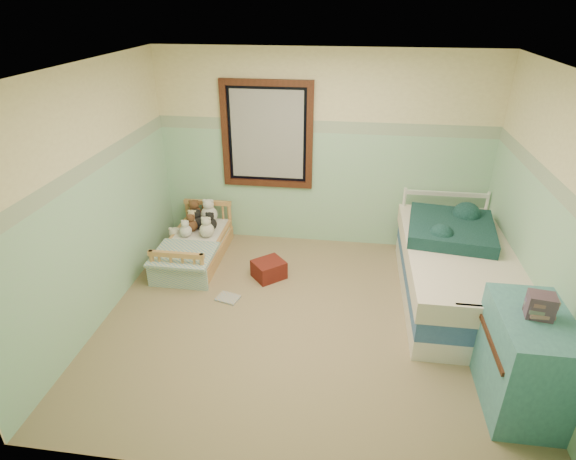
# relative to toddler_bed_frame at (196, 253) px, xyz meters

# --- Properties ---
(floor) EXTENTS (4.20, 3.60, 0.02)m
(floor) POSITION_rel_toddler_bed_frame_xyz_m (1.52, -1.05, -0.09)
(floor) COLOR olive
(floor) RESTS_ON ground
(ceiling) EXTENTS (4.20, 3.60, 0.02)m
(ceiling) POSITION_rel_toddler_bed_frame_xyz_m (1.52, -1.05, 2.43)
(ceiling) COLOR silver
(ceiling) RESTS_ON wall_back
(wall_back) EXTENTS (4.20, 0.04, 2.50)m
(wall_back) POSITION_rel_toddler_bed_frame_xyz_m (1.52, 0.75, 1.17)
(wall_back) COLOR beige
(wall_back) RESTS_ON floor
(wall_front) EXTENTS (4.20, 0.04, 2.50)m
(wall_front) POSITION_rel_toddler_bed_frame_xyz_m (1.52, -2.85, 1.17)
(wall_front) COLOR beige
(wall_front) RESTS_ON floor
(wall_left) EXTENTS (0.04, 3.60, 2.50)m
(wall_left) POSITION_rel_toddler_bed_frame_xyz_m (-0.58, -1.05, 1.17)
(wall_left) COLOR beige
(wall_left) RESTS_ON floor
(wall_right) EXTENTS (0.04, 3.60, 2.50)m
(wall_right) POSITION_rel_toddler_bed_frame_xyz_m (3.62, -1.05, 1.17)
(wall_right) COLOR beige
(wall_right) RESTS_ON floor
(wainscot_mint) EXTENTS (4.20, 0.01, 1.50)m
(wainscot_mint) POSITION_rel_toddler_bed_frame_xyz_m (1.52, 0.74, 0.67)
(wainscot_mint) COLOR #98C4A6
(wainscot_mint) RESTS_ON floor
(border_strip) EXTENTS (4.20, 0.01, 0.15)m
(border_strip) POSITION_rel_toddler_bed_frame_xyz_m (1.52, 0.74, 1.49)
(border_strip) COLOR #557E60
(border_strip) RESTS_ON wall_back
(window_frame) EXTENTS (1.16, 0.06, 1.36)m
(window_frame) POSITION_rel_toddler_bed_frame_xyz_m (0.82, 0.71, 1.37)
(window_frame) COLOR black
(window_frame) RESTS_ON wall_back
(window_blinds) EXTENTS (0.92, 0.01, 1.12)m
(window_blinds) POSITION_rel_toddler_bed_frame_xyz_m (0.82, 0.72, 1.37)
(window_blinds) COLOR #B4B4AF
(window_blinds) RESTS_ON window_frame
(toddler_bed_frame) EXTENTS (0.65, 1.31, 0.17)m
(toddler_bed_frame) POSITION_rel_toddler_bed_frame_xyz_m (0.00, 0.00, 0.00)
(toddler_bed_frame) COLOR #C48C43
(toddler_bed_frame) RESTS_ON floor
(toddler_mattress) EXTENTS (0.60, 1.25, 0.12)m
(toddler_mattress) POSITION_rel_toddler_bed_frame_xyz_m (0.00, 0.00, 0.14)
(toddler_mattress) COLOR silver
(toddler_mattress) RESTS_ON toddler_bed_frame
(patchwork_quilt) EXTENTS (0.71, 0.65, 0.03)m
(patchwork_quilt) POSITION_rel_toddler_bed_frame_xyz_m (0.00, -0.41, 0.22)
(patchwork_quilt) COLOR #6498B2
(patchwork_quilt) RESTS_ON toddler_mattress
(plush_bed_brown) EXTENTS (0.21, 0.21, 0.21)m
(plush_bed_brown) POSITION_rel_toddler_bed_frame_xyz_m (-0.15, 0.50, 0.31)
(plush_bed_brown) COLOR brown
(plush_bed_brown) RESTS_ON toddler_mattress
(plush_bed_white) EXTENTS (0.23, 0.23, 0.23)m
(plush_bed_white) POSITION_rel_toddler_bed_frame_xyz_m (0.05, 0.50, 0.32)
(plush_bed_white) COLOR silver
(plush_bed_white) RESTS_ON toddler_mattress
(plush_bed_tan) EXTENTS (0.18, 0.18, 0.18)m
(plush_bed_tan) POSITION_rel_toddler_bed_frame_xyz_m (-0.10, 0.28, 0.29)
(plush_bed_tan) COLOR #D1BC89
(plush_bed_tan) RESTS_ON toddler_mattress
(plush_bed_dark) EXTENTS (0.17, 0.17, 0.17)m
(plush_bed_dark) POSITION_rel_toddler_bed_frame_xyz_m (0.13, 0.28, 0.29)
(plush_bed_dark) COLOR black
(plush_bed_dark) RESTS_ON toddler_mattress
(plush_floor_cream) EXTENTS (0.24, 0.24, 0.24)m
(plush_floor_cream) POSITION_rel_toddler_bed_frame_xyz_m (-0.31, 0.15, 0.03)
(plush_floor_cream) COLOR beige
(plush_floor_cream) RESTS_ON floor
(plush_floor_tan) EXTENTS (0.24, 0.24, 0.24)m
(plush_floor_tan) POSITION_rel_toddler_bed_frame_xyz_m (0.05, -0.48, 0.04)
(plush_floor_tan) COLOR #D1BC89
(plush_floor_tan) RESTS_ON floor
(twin_bed_frame) EXTENTS (1.05, 2.10, 0.22)m
(twin_bed_frame) POSITION_rel_toddler_bed_frame_xyz_m (3.07, -0.47, 0.03)
(twin_bed_frame) COLOR white
(twin_bed_frame) RESTS_ON floor
(twin_boxspring) EXTENTS (1.05, 2.10, 0.22)m
(twin_boxspring) POSITION_rel_toddler_bed_frame_xyz_m (3.07, -0.47, 0.25)
(twin_boxspring) COLOR #324989
(twin_boxspring) RESTS_ON twin_bed_frame
(twin_mattress) EXTENTS (1.09, 2.14, 0.22)m
(twin_mattress) POSITION_rel_toddler_bed_frame_xyz_m (3.07, -0.47, 0.47)
(twin_mattress) COLOR beige
(twin_mattress) RESTS_ON twin_boxspring
(teal_blanket) EXTENTS (1.01, 1.06, 0.14)m
(teal_blanket) POSITION_rel_toddler_bed_frame_xyz_m (3.02, -0.17, 0.65)
(teal_blanket) COLOR black
(teal_blanket) RESTS_ON twin_mattress
(dresser) EXTENTS (0.54, 0.87, 0.87)m
(dresser) POSITION_rel_toddler_bed_frame_xyz_m (3.34, -1.88, 0.35)
(dresser) COLOR #3A7280
(dresser) RESTS_ON floor
(book_stack) EXTENTS (0.21, 0.18, 0.19)m
(book_stack) POSITION_rel_toddler_bed_frame_xyz_m (3.34, -1.87, 0.88)
(book_stack) COLOR brown
(book_stack) RESTS_ON dresser
(red_pillow) EXTENTS (0.46, 0.45, 0.22)m
(red_pillow) POSITION_rel_toddler_bed_frame_xyz_m (1.00, -0.29, 0.02)
(red_pillow) COLOR #A02517
(red_pillow) RESTS_ON floor
(floor_book) EXTENTS (0.28, 0.24, 0.02)m
(floor_book) POSITION_rel_toddler_bed_frame_xyz_m (0.62, -0.80, -0.07)
(floor_book) COLOR gold
(floor_book) RESTS_ON floor
(extra_plush_0) EXTENTS (0.15, 0.15, 0.15)m
(extra_plush_0) POSITION_rel_toddler_bed_frame_xyz_m (-0.13, 0.06, 0.28)
(extra_plush_0) COLOR silver
(extra_plush_0) RESTS_ON toddler_mattress
(extra_plush_1) EXTENTS (0.16, 0.16, 0.16)m
(extra_plush_1) POSITION_rel_toddler_bed_frame_xyz_m (-0.10, 0.21, 0.29)
(extra_plush_1) COLOR brown
(extra_plush_1) RESTS_ON toddler_mattress
(extra_plush_2) EXTENTS (0.19, 0.19, 0.19)m
(extra_plush_2) POSITION_rel_toddler_bed_frame_xyz_m (0.14, 0.09, 0.30)
(extra_plush_2) COLOR beige
(extra_plush_2) RESTS_ON toddler_mattress
(extra_plush_3) EXTENTS (0.18, 0.18, 0.18)m
(extra_plush_3) POSITION_rel_toddler_bed_frame_xyz_m (-0.06, 0.30, 0.30)
(extra_plush_3) COLOR black
(extra_plush_3) RESTS_ON toddler_mattress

